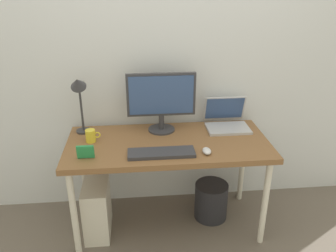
% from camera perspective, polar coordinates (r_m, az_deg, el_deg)
% --- Properties ---
extents(ground_plane, '(6.00, 6.00, 0.00)m').
position_cam_1_polar(ground_plane, '(2.83, -0.00, -15.75)').
color(ground_plane, '#665B51').
extents(back_wall, '(4.40, 0.04, 2.60)m').
position_cam_1_polar(back_wall, '(2.62, -0.85, 12.74)').
color(back_wall, silver).
rests_on(back_wall, ground_plane).
extents(desk, '(1.43, 0.66, 0.72)m').
position_cam_1_polar(desk, '(2.47, -0.00, -3.92)').
color(desk, brown).
rests_on(desk, ground_plane).
extents(monitor, '(0.50, 0.20, 0.44)m').
position_cam_1_polar(monitor, '(2.52, -1.13, 4.52)').
color(monitor, '#333338').
rests_on(monitor, desk).
extents(laptop, '(0.32, 0.28, 0.22)m').
position_cam_1_polar(laptop, '(2.69, 9.65, 1.02)').
color(laptop, '#B2B2B7').
rests_on(laptop, desk).
extents(desk_lamp, '(0.11, 0.16, 0.46)m').
position_cam_1_polar(desk_lamp, '(2.52, -14.56, 5.49)').
color(desk_lamp, '#333338').
rests_on(desk_lamp, desk).
extents(keyboard, '(0.44, 0.14, 0.02)m').
position_cam_1_polar(keyboard, '(2.26, -1.11, -4.49)').
color(keyboard, '#333338').
rests_on(keyboard, desk).
extents(mouse, '(0.06, 0.09, 0.03)m').
position_cam_1_polar(mouse, '(2.29, 6.44, -4.12)').
color(mouse, silver).
rests_on(mouse, desk).
extents(coffee_mug, '(0.11, 0.07, 0.09)m').
position_cam_1_polar(coffee_mug, '(2.48, -12.65, -1.59)').
color(coffee_mug, yellow).
rests_on(coffee_mug, desk).
extents(photo_frame, '(0.11, 0.03, 0.09)m').
position_cam_1_polar(photo_frame, '(2.26, -13.51, -4.18)').
color(photo_frame, '#268C4C').
rests_on(photo_frame, desk).
extents(computer_tower, '(0.18, 0.36, 0.42)m').
position_cam_1_polar(computer_tower, '(2.69, -11.65, -13.13)').
color(computer_tower, silver).
rests_on(computer_tower, ground_plane).
extents(wastebasket, '(0.26, 0.26, 0.30)m').
position_cam_1_polar(wastebasket, '(2.83, 7.13, -12.17)').
color(wastebasket, '#232328').
rests_on(wastebasket, ground_plane).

